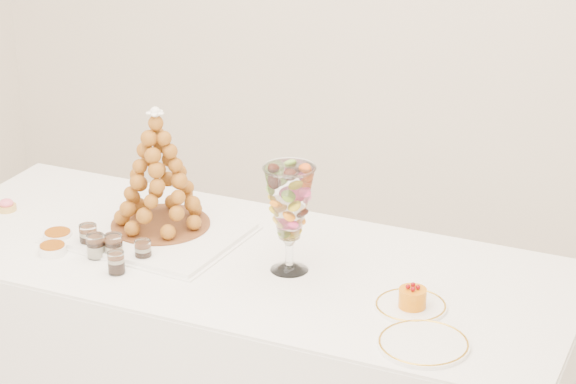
% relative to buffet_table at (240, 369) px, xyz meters
% --- Properties ---
extents(buffet_table, '(2.10, 0.85, 0.80)m').
position_rel_buffet_table_xyz_m(buffet_table, '(0.00, 0.00, 0.00)').
color(buffet_table, white).
rests_on(buffet_table, ground).
extents(lace_tray, '(0.59, 0.46, 0.02)m').
position_rel_buffet_table_xyz_m(lace_tray, '(-0.33, 0.03, 0.41)').
color(lace_tray, white).
rests_on(lace_tray, buffet_table).
extents(macaron_vase, '(0.15, 0.15, 0.33)m').
position_rel_buffet_table_xyz_m(macaron_vase, '(0.18, -0.01, 0.61)').
color(macaron_vase, white).
rests_on(macaron_vase, buffet_table).
extents(cake_plate, '(0.21, 0.21, 0.01)m').
position_rel_buffet_table_xyz_m(cake_plate, '(0.59, -0.09, 0.40)').
color(cake_plate, white).
rests_on(cake_plate, buffet_table).
extents(spare_plate, '(0.25, 0.25, 0.01)m').
position_rel_buffet_table_xyz_m(spare_plate, '(0.68, -0.28, 0.40)').
color(spare_plate, white).
rests_on(spare_plate, buffet_table).
extents(pink_tart, '(0.07, 0.07, 0.04)m').
position_rel_buffet_table_xyz_m(pink_tart, '(-0.88, 0.01, 0.41)').
color(pink_tart, tan).
rests_on(pink_tart, buffet_table).
extents(verrine_a, '(0.06, 0.06, 0.08)m').
position_rel_buffet_table_xyz_m(verrine_a, '(-0.46, -0.12, 0.44)').
color(verrine_a, white).
rests_on(verrine_a, buffet_table).
extents(verrine_b, '(0.06, 0.06, 0.08)m').
position_rel_buffet_table_xyz_m(verrine_b, '(-0.35, -0.15, 0.44)').
color(verrine_b, white).
rests_on(verrine_b, buffet_table).
extents(verrine_c, '(0.06, 0.06, 0.07)m').
position_rel_buffet_table_xyz_m(verrine_c, '(-0.26, -0.14, 0.43)').
color(verrine_c, white).
rests_on(verrine_c, buffet_table).
extents(verrine_d, '(0.07, 0.07, 0.07)m').
position_rel_buffet_table_xyz_m(verrine_d, '(-0.40, -0.17, 0.44)').
color(verrine_d, white).
rests_on(verrine_d, buffet_table).
extents(verrine_e, '(0.05, 0.05, 0.07)m').
position_rel_buffet_table_xyz_m(verrine_e, '(-0.29, -0.24, 0.43)').
color(verrine_e, white).
rests_on(verrine_e, buffet_table).
extents(ramekin_back, '(0.09, 0.09, 0.03)m').
position_rel_buffet_table_xyz_m(ramekin_back, '(-0.58, -0.12, 0.41)').
color(ramekin_back, white).
rests_on(ramekin_back, buffet_table).
extents(ramekin_front, '(0.09, 0.09, 0.03)m').
position_rel_buffet_table_xyz_m(ramekin_front, '(-0.54, -0.20, 0.41)').
color(ramekin_front, white).
rests_on(ramekin_front, buffet_table).
extents(croquembouche, '(0.32, 0.32, 0.40)m').
position_rel_buffet_table_xyz_m(croquembouche, '(-0.32, 0.08, 0.61)').
color(croquembouche, brown).
rests_on(croquembouche, lace_tray).
extents(mousse_cake, '(0.08, 0.08, 0.07)m').
position_rel_buffet_table_xyz_m(mousse_cake, '(0.59, -0.10, 0.44)').
color(mousse_cake, orange).
rests_on(mousse_cake, cake_plate).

